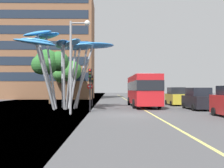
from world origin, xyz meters
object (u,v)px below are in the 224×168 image
traffic_light_kerb_far (90,84)px  no_entry_sign (90,92)px  car_parked_far (176,97)px  leaf_sculpture (63,47)px  red_bus (143,89)px  traffic_light_kerb_near (90,81)px  car_parked_mid (198,99)px  street_lamp (75,54)px  traffic_light_island_mid (92,84)px

traffic_light_kerb_far → no_entry_sign: traffic_light_kerb_far is taller
traffic_light_kerb_far → car_parked_far: 10.90m
leaf_sculpture → car_parked_far: bearing=23.8°
red_bus → traffic_light_kerb_near: 8.66m
traffic_light_kerb_far → car_parked_far: size_ratio=0.87×
car_parked_mid → street_lamp: size_ratio=0.62×
leaf_sculpture → car_parked_far: (12.81, 5.65, -5.16)m
traffic_light_kerb_near → traffic_light_island_mid: (-0.35, 8.14, -0.09)m
leaf_sculpture → street_lamp: 5.89m
red_bus → traffic_light_kerb_near: size_ratio=2.64×
traffic_light_kerb_far → car_parked_far: (10.23, 3.43, -1.55)m
leaf_sculpture → car_parked_mid: (13.16, -0.88, -5.20)m
leaf_sculpture → street_lamp: leaf_sculpture is taller
car_parked_far → no_entry_sign: no_entry_sign is taller
leaf_sculpture → car_parked_far: leaf_sculpture is taller
traffic_light_island_mid → red_bus: bearing=-13.7°
traffic_light_island_mid → street_lamp: bearing=-93.9°
leaf_sculpture → no_entry_sign: leaf_sculpture is taller
no_entry_sign → red_bus: bearing=7.9°
traffic_light_kerb_near → street_lamp: (-1.02, -1.68, 2.03)m
red_bus → leaf_sculpture: leaf_sculpture is taller
car_parked_mid → no_entry_sign: size_ratio=1.78×
car_parked_mid → car_parked_far: bearing=93.0°
red_bus → traffic_light_kerb_far: size_ratio=2.74×
red_bus → leaf_sculpture: size_ratio=1.01×
traffic_light_kerb_near → car_parked_mid: 10.67m
red_bus → traffic_light_kerb_near: traffic_light_kerb_near is taller
traffic_light_island_mid → traffic_light_kerb_far: bearing=-91.6°
red_bus → no_entry_sign: bearing=-172.1°
traffic_light_kerb_far → street_lamp: street_lamp is taller
car_parked_far → leaf_sculpture: bearing=-156.2°
traffic_light_kerb_near → street_lamp: street_lamp is taller
leaf_sculpture → car_parked_far: 14.92m
no_entry_sign → car_parked_mid: bearing=-16.4°
street_lamp → no_entry_sign: street_lamp is taller
traffic_light_kerb_near → traffic_light_island_mid: bearing=92.5°
traffic_light_kerb_near → car_parked_far: traffic_light_kerb_near is taller
leaf_sculpture → street_lamp: size_ratio=1.31×
leaf_sculpture → traffic_light_kerb_far: 4.96m
red_bus → traffic_light_kerb_far: (-5.81, -0.85, 0.57)m
leaf_sculpture → street_lamp: (1.97, -5.35, -1.49)m
traffic_light_island_mid → street_lamp: size_ratio=0.48×
traffic_light_island_mid → no_entry_sign: traffic_light_island_mid is taller
traffic_light_kerb_far → traffic_light_island_mid: traffic_light_island_mid is taller
street_lamp → traffic_light_island_mid: bearing=86.1°
car_parked_mid → car_parked_far: size_ratio=1.12×
car_parked_mid → traffic_light_island_mid: bearing=153.0°
traffic_light_kerb_far → car_parked_mid: size_ratio=0.78×
red_bus → no_entry_sign: 5.90m
car_parked_far → no_entry_sign: (-10.27, -3.40, 0.68)m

